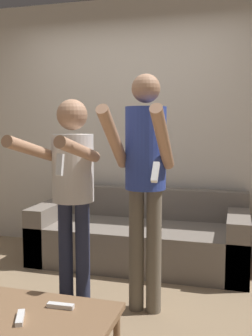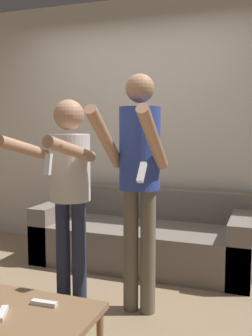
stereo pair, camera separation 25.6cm
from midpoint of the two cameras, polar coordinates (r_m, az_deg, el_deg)
ground_plane at (r=3.15m, az=-5.01°, el=-19.44°), size 14.00×14.00×0.00m
wall_back at (r=4.30m, az=3.75°, el=6.07°), size 6.40×0.06×2.70m
couch at (r=3.96m, az=4.49°, el=-10.11°), size 2.08×0.86×0.70m
person_standing_left at (r=2.97m, az=-5.96°, el=-1.39°), size 0.43×0.78×1.55m
person_standing_right at (r=2.77m, az=4.52°, el=-0.13°), size 0.41×0.66×1.72m
coffee_table at (r=2.34m, az=-14.23°, el=-20.11°), size 1.01×0.56×0.37m
remote_near at (r=2.25m, az=-14.25°, el=-19.85°), size 0.10×0.15×0.02m
remote_far at (r=2.32m, az=-8.56°, el=-18.89°), size 0.15×0.04×0.02m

